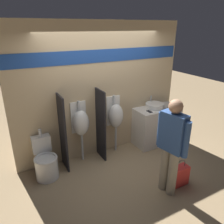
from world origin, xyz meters
TOP-DOWN VIEW (x-y plane):
  - ground_plane at (0.00, 0.00)m, footprint 16.00×16.00m
  - display_wall at (0.00, 0.60)m, footprint 3.62×0.07m
  - sink_counter at (1.24, 0.31)m, footprint 1.04×0.52m
  - sink_basin at (1.19, 0.36)m, footprint 0.42×0.42m
  - cell_phone at (0.93, 0.20)m, footprint 0.07×0.14m
  - divider_near_counter at (-0.93, 0.36)m, footprint 0.03×0.42m
  - divider_mid at (-0.16, 0.36)m, footprint 0.03×0.42m
  - urinal_near_counter at (-0.54, 0.45)m, footprint 0.33×0.26m
  - urinal_far at (0.23, 0.45)m, footprint 0.33×0.26m
  - toilet at (-1.32, 0.25)m, footprint 0.41×0.58m
  - person_in_vest at (0.37, -1.09)m, footprint 0.25×0.55m
  - shopping_bag at (0.66, -1.07)m, footprint 0.30×0.17m

SIDE VIEW (x-z plane):
  - ground_plane at x=0.00m, z-range 0.00..0.00m
  - shopping_bag at x=0.66m, z-range -0.06..0.43m
  - toilet at x=-1.32m, z-range -0.14..0.72m
  - sink_counter at x=1.24m, z-range 0.00..0.87m
  - divider_near_counter at x=-0.93m, z-range 0.00..1.46m
  - divider_mid at x=-0.16m, z-range 0.00..1.46m
  - urinal_near_counter at x=-0.54m, z-range 0.20..1.45m
  - urinal_far at x=0.23m, z-range 0.20..1.45m
  - cell_phone at x=0.93m, z-range 0.87..0.88m
  - person_in_vest at x=0.37m, z-range 0.08..1.70m
  - sink_basin at x=1.19m, z-range 0.80..1.04m
  - display_wall at x=0.00m, z-range 0.01..2.71m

